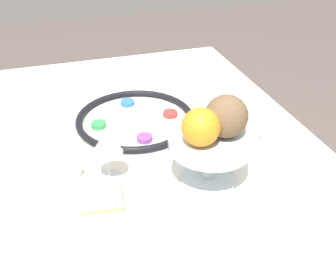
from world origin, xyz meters
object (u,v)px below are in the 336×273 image
object	(u,v)px
coconut	(226,116)
bread_plate	(102,200)
cup_near	(218,80)
napkin_roll	(59,155)
fruit_stand	(210,146)
wine_glass	(107,144)
cup_mid	(270,143)
seder_plate	(135,120)
orange_fruit	(201,127)

from	to	relation	value
coconut	bread_plate	xyz separation A→B (m)	(-0.00, -0.29, -0.17)
bread_plate	cup_near	xyz separation A→B (m)	(-0.46, 0.48, 0.03)
coconut	napkin_roll	xyz separation A→B (m)	(-0.18, -0.37, -0.15)
bread_plate	fruit_stand	bearing A→B (deg)	90.80
bread_plate	napkin_roll	xyz separation A→B (m)	(-0.18, -0.08, 0.02)
fruit_stand	bread_plate	distance (m)	0.27
napkin_roll	wine_glass	bearing A→B (deg)	47.16
fruit_stand	coconut	bearing A→B (deg)	78.09
coconut	cup_mid	bearing A→B (deg)	110.18
fruit_stand	cup_mid	size ratio (longest dim) A/B	2.97
fruit_stand	napkin_roll	size ratio (longest dim) A/B	1.13
cup_mid	wine_glass	bearing A→B (deg)	-92.88
seder_plate	cup_mid	xyz separation A→B (m)	(0.25, 0.30, 0.02)
cup_near	orange_fruit	bearing A→B (deg)	-28.21
fruit_stand	bread_plate	bearing A→B (deg)	-89.20
seder_plate	wine_glass	size ratio (longest dim) A/B	2.61
wine_glass	coconut	world-z (taller)	coconut
cup_near	bread_plate	bearing A→B (deg)	-46.30
fruit_stand	cup_near	xyz separation A→B (m)	(-0.46, 0.22, -0.06)
seder_plate	orange_fruit	distance (m)	0.37
cup_mid	orange_fruit	bearing A→B (deg)	-71.50
orange_fruit	cup_near	xyz separation A→B (m)	(-0.48, 0.26, -0.14)
bread_plate	cup_mid	xyz separation A→B (m)	(-0.06, 0.45, 0.03)
coconut	cup_near	bearing A→B (deg)	157.59
coconut	wine_glass	bearing A→B (deg)	-107.68
fruit_stand	orange_fruit	bearing A→B (deg)	-57.20
seder_plate	fruit_stand	distance (m)	0.34
coconut	napkin_roll	distance (m)	0.44
coconut	seder_plate	bearing A→B (deg)	-156.24
seder_plate	cup_mid	world-z (taller)	cup_mid
wine_glass	cup_near	bearing A→B (deg)	130.33
orange_fruit	bread_plate	world-z (taller)	orange_fruit
cup_mid	coconut	bearing A→B (deg)	-69.82
coconut	cup_near	xyz separation A→B (m)	(-0.46, 0.19, -0.14)
wine_glass	orange_fruit	bearing A→B (deg)	62.65
orange_fruit	cup_near	world-z (taller)	orange_fruit
wine_glass	orange_fruit	distance (m)	0.23
seder_plate	napkin_roll	bearing A→B (deg)	-60.51
bread_plate	cup_mid	distance (m)	0.46
fruit_stand	bread_plate	xyz separation A→B (m)	(0.00, -0.26, -0.09)
seder_plate	wine_glass	world-z (taller)	wine_glass
seder_plate	cup_near	xyz separation A→B (m)	(-0.15, 0.33, 0.02)
coconut	bread_plate	world-z (taller)	coconut
seder_plate	orange_fruit	bearing A→B (deg)	12.26
seder_plate	coconut	size ratio (longest dim) A/B	3.61
wine_glass	napkin_roll	distance (m)	0.17
wine_glass	bread_plate	bearing A→B (deg)	-22.57
bread_plate	cup_mid	bearing A→B (deg)	97.25
orange_fruit	cup_mid	world-z (taller)	orange_fruit
cup_near	wine_glass	bearing A→B (deg)	-49.67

